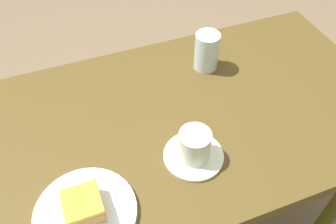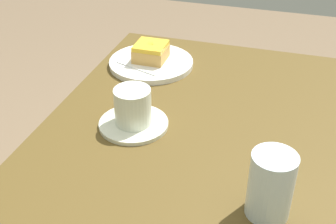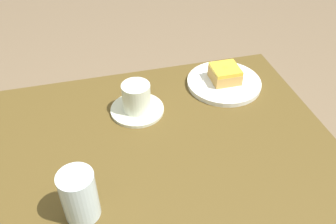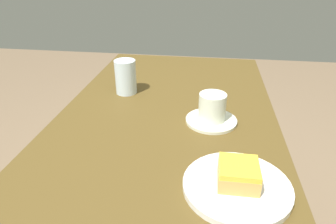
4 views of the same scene
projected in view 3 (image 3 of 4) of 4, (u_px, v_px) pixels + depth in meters
The scene contains 6 objects.
table at pixel (120, 174), 0.96m from camera, with size 1.10×0.66×0.75m.
plate_glazed_square at pixel (224, 83), 1.11m from camera, with size 0.22×0.22×0.01m, color white.
napkin_glazed_square at pixel (224, 80), 1.10m from camera, with size 0.13×0.13×0.00m, color white.
donut_glazed_square at pixel (225, 74), 1.09m from camera, with size 0.08×0.08×0.05m.
water_glass at pixel (79, 196), 0.72m from camera, with size 0.07×0.07×0.12m, color silver.
coffee_cup at pixel (137, 100), 0.99m from camera, with size 0.15×0.15×0.09m.
Camera 3 is at (-0.04, -0.64, 1.40)m, focal length 38.71 mm.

